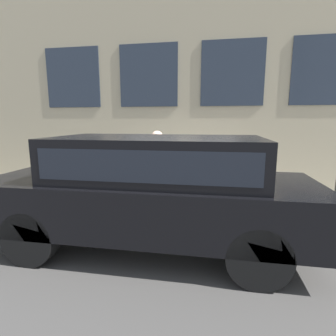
{
  "coord_description": "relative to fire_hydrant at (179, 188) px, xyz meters",
  "views": [
    {
      "loc": [
        -5.28,
        -0.75,
        2.09
      ],
      "look_at": [
        0.51,
        0.26,
        1.03
      ],
      "focal_mm": 28.0,
      "sensor_mm": 36.0,
      "label": 1
    }
  ],
  "objects": [
    {
      "name": "person",
      "position": [
        0.07,
        0.52,
        0.6
      ],
      "size": [
        0.42,
        0.28,
        1.73
      ],
      "rotation": [
        0.0,
        0.0,
        -2.08
      ],
      "color": "#998466",
      "rests_on": "sidewalk"
    },
    {
      "name": "building_facade",
      "position": [
        2.26,
        -0.0,
        2.99
      ],
      "size": [
        0.33,
        40.0,
        7.12
      ],
      "color": "#C6B793",
      "rests_on": "ground_plane"
    },
    {
      "name": "sidewalk",
      "position": [
        0.82,
        -0.0,
        -0.5
      ],
      "size": [
        2.59,
        60.0,
        0.14
      ],
      "color": "gray",
      "rests_on": "ground_plane"
    },
    {
      "name": "parked_truck_black_near",
      "position": [
        -1.79,
        0.19,
        0.5
      ],
      "size": [
        1.83,
        5.14,
        1.84
      ],
      "color": "black",
      "rests_on": "ground_plane"
    },
    {
      "name": "ground_plane",
      "position": [
        -0.48,
        -0.0,
        -0.57
      ],
      "size": [
        80.0,
        80.0,
        0.0
      ],
      "primitive_type": "plane",
      "color": "#514F4C"
    },
    {
      "name": "fire_hydrant",
      "position": [
        0.0,
        0.0,
        0.0
      ],
      "size": [
        0.29,
        0.42,
        0.85
      ],
      "color": "#2D7260",
      "rests_on": "sidewalk"
    }
  ]
}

